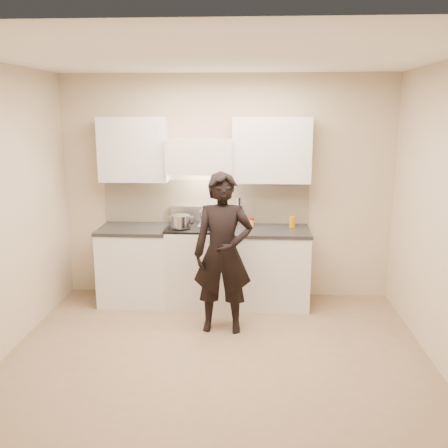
% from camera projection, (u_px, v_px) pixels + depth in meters
% --- Properties ---
extents(ground_plane, '(4.00, 4.00, 0.00)m').
position_uv_depth(ground_plane, '(216.00, 359.00, 4.66)').
color(ground_plane, '#8B7457').
extents(room_shell, '(4.04, 3.54, 2.70)m').
position_uv_depth(room_shell, '(213.00, 184.00, 4.67)').
color(room_shell, '#C5B295').
rests_on(room_shell, ground).
extents(stove, '(0.76, 0.65, 0.96)m').
position_uv_depth(stove, '(200.00, 264.00, 5.96)').
color(stove, silver).
rests_on(stove, ground).
extents(counter_right, '(0.92, 0.67, 0.92)m').
position_uv_depth(counter_right, '(270.00, 267.00, 5.91)').
color(counter_right, silver).
rests_on(counter_right, ground).
extents(counter_left, '(0.82, 0.67, 0.92)m').
position_uv_depth(counter_left, '(136.00, 264.00, 6.01)').
color(counter_left, silver).
rests_on(counter_left, ground).
extents(wok, '(0.35, 0.42, 0.28)m').
position_uv_depth(wok, '(213.00, 215.00, 5.96)').
color(wok, '#A2A1B7').
rests_on(wok, stove).
extents(stock_pot, '(0.30, 0.22, 0.14)m').
position_uv_depth(stock_pot, '(181.00, 221.00, 5.71)').
color(stock_pot, '#A2A1B7').
rests_on(stock_pot, stove).
extents(utensil_crock, '(0.13, 0.13, 0.34)m').
position_uv_depth(utensil_crock, '(238.00, 217.00, 5.99)').
color(utensil_crock, silver).
rests_on(utensil_crock, counter_right).
extents(spice_jar, '(0.05, 0.05, 0.11)m').
position_uv_depth(spice_jar, '(252.00, 222.00, 5.93)').
color(spice_jar, gold).
rests_on(spice_jar, counter_right).
extents(oil_glass, '(0.07, 0.07, 0.13)m').
position_uv_depth(oil_glass, '(292.00, 222.00, 5.90)').
color(oil_glass, '#B77F05').
rests_on(oil_glass, counter_right).
extents(person, '(0.62, 0.41, 1.67)m').
position_uv_depth(person, '(223.00, 253.00, 5.12)').
color(person, black).
rests_on(person, ground).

